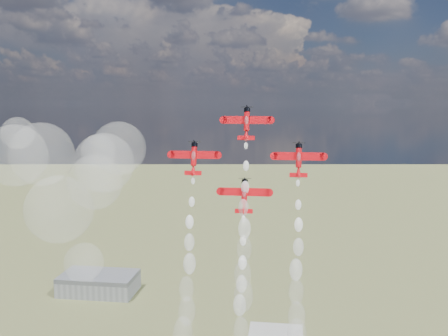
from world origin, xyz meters
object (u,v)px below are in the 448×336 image
at_px(plane_lead, 247,123).
at_px(plane_right, 299,159).
at_px(hangar, 99,283).
at_px(plane_left, 194,158).
at_px(plane_slot, 244,195).

distance_m(plane_lead, plane_right, 17.72).
height_order(hangar, plane_right, plane_right).
xyz_separation_m(hangar, plane_lead, (112.97, -160.11, 114.79)).
xyz_separation_m(plane_left, plane_right, (29.03, 0.00, 0.00)).
distance_m(hangar, plane_right, 232.17).
xyz_separation_m(hangar, plane_left, (98.46, -163.12, 105.08)).
bearing_deg(plane_left, plane_right, 0.00).
relative_size(plane_lead, plane_slot, 1.00).
xyz_separation_m(plane_right, plane_slot, (-14.51, -3.01, -9.70)).
height_order(hangar, plane_slot, plane_slot).
relative_size(plane_lead, plane_right, 1.00).
xyz_separation_m(hangar, plane_slot, (112.97, -166.12, 95.38)).
relative_size(hangar, plane_slot, 3.74).
height_order(plane_lead, plane_left, plane_lead).
bearing_deg(plane_lead, plane_right, -11.70).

